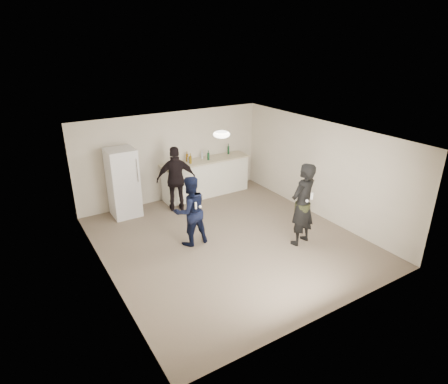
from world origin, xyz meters
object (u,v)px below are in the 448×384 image
woman (303,205)px  man (190,211)px  fridge (123,183)px  shaker (189,160)px  counter (206,178)px  spectator (176,179)px

woman → man: bearing=-43.6°
fridge → shaker: fridge is taller
counter → man: 2.87m
counter → spectator: size_ratio=1.46×
counter → fridge: bearing=-178.4°
man → fridge: bearing=-70.2°
fridge → woman: (2.92, -3.53, 0.06)m
fridge → man: 2.38m
counter → man: size_ratio=1.61×
man → counter: bearing=-125.8°
fridge → man: bearing=-70.5°
man → spectator: bearing=-105.3°
counter → woman: bearing=-82.9°
fridge → woman: size_ratio=0.94×
shaker → counter: bearing=-1.4°
shaker → spectator: (-0.64, -0.52, -0.29)m
counter → fridge: size_ratio=1.44×
fridge → spectator: bearing=-18.6°
man → spectator: 1.87m
fridge → counter: bearing=1.6°
counter → shaker: shaker is taller
fridge → man: (0.79, -2.24, -0.09)m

